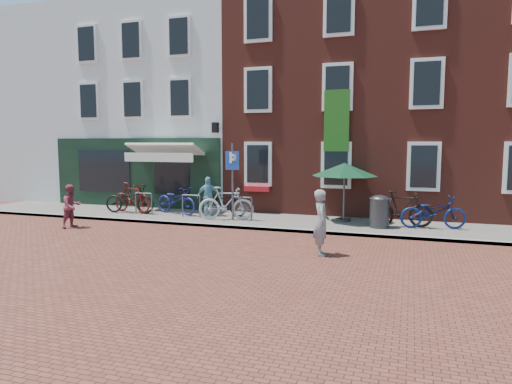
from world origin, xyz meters
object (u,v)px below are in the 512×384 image
(bicycle_0, at_px, (130,199))
(bicycle_1, at_px, (132,198))
(woman, at_px, (321,223))
(bicycle_4, at_px, (222,202))
(bicycle_5, at_px, (402,209))
(bicycle_2, at_px, (176,200))
(cafe_person, at_px, (208,196))
(litter_bin, at_px, (379,210))
(parking_sign, at_px, (232,171))
(bicycle_6, at_px, (433,212))
(boy, at_px, (72,206))
(parasol, at_px, (344,167))
(bicycle_3, at_px, (226,203))

(bicycle_0, relative_size, bicycle_1, 1.03)
(woman, distance_m, bicycle_4, 6.34)
(bicycle_5, bearing_deg, bicycle_4, 82.00)
(bicycle_2, distance_m, bicycle_5, 8.22)
(woman, height_order, cafe_person, woman)
(litter_bin, bearing_deg, parking_sign, -177.57)
(cafe_person, bearing_deg, bicycle_6, 156.43)
(bicycle_4, bearing_deg, litter_bin, -89.24)
(boy, xyz_separation_m, bicycle_5, (10.39, 3.07, -0.03))
(bicycle_2, bearing_deg, bicycle_0, 119.42)
(parking_sign, bearing_deg, bicycle_2, 165.60)
(litter_bin, height_order, bicycle_6, litter_bin)
(bicycle_4, bearing_deg, parasol, -80.08)
(cafe_person, distance_m, bicycle_6, 7.80)
(bicycle_0, distance_m, bicycle_6, 11.00)
(parking_sign, xyz_separation_m, bicycle_2, (-2.57, 0.66, -1.19))
(litter_bin, relative_size, cafe_person, 0.77)
(parasol, bearing_deg, bicycle_6, -9.87)
(bicycle_4, bearing_deg, bicycle_1, 103.17)
(parasol, relative_size, bicycle_3, 1.16)
(bicycle_3, height_order, bicycle_6, bicycle_3)
(parasol, bearing_deg, bicycle_5, -14.43)
(parking_sign, relative_size, bicycle_3, 1.39)
(bicycle_5, relative_size, bicycle_6, 0.97)
(parasol, distance_m, bicycle_2, 6.44)
(bicycle_0, bearing_deg, parasol, -91.44)
(bicycle_3, bearing_deg, bicycle_1, 69.91)
(woman, height_order, bicycle_6, woman)
(cafe_person, distance_m, bicycle_0, 3.22)
(bicycle_5, bearing_deg, parking_sign, 89.99)
(woman, relative_size, bicycle_5, 0.85)
(bicycle_0, xyz_separation_m, bicycle_5, (10.05, 0.26, 0.06))
(cafe_person, bearing_deg, parasol, 161.96)
(woman, xyz_separation_m, bicycle_2, (-6.37, 4.27, -0.20))
(parking_sign, height_order, bicycle_1, parking_sign)
(bicycle_1, bearing_deg, cafe_person, -72.16)
(parking_sign, bearing_deg, bicycle_6, 4.84)
(boy, height_order, bicycle_1, boy)
(parking_sign, bearing_deg, woman, -43.47)
(boy, bearing_deg, woman, -83.97)
(bicycle_4, bearing_deg, cafe_person, 119.23)
(bicycle_4, bearing_deg, bicycle_2, 101.75)
(bicycle_3, distance_m, bicycle_5, 5.92)
(bicycle_2, relative_size, bicycle_3, 1.03)
(bicycle_0, height_order, bicycle_4, same)
(cafe_person, bearing_deg, parking_sign, 129.61)
(bicycle_6, bearing_deg, litter_bin, 90.95)
(parking_sign, relative_size, bicycle_5, 1.39)
(parking_sign, relative_size, parasol, 1.19)
(parking_sign, relative_size, boy, 1.87)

